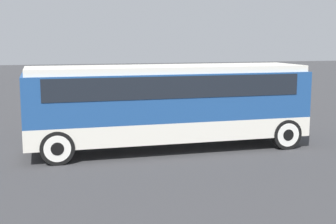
# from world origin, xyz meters

# --- Properties ---
(ground_plane) EXTENTS (120.00, 120.00, 0.00)m
(ground_plane) POSITION_xyz_m (0.00, 0.00, 0.00)
(ground_plane) COLOR #38383A
(tour_bus) EXTENTS (9.82, 2.59, 2.96)m
(tour_bus) POSITION_xyz_m (0.10, -0.00, 1.79)
(tour_bus) COLOR silver
(tour_bus) RESTS_ON ground_plane
(parked_car_near) EXTENTS (4.22, 1.97, 1.45)m
(parked_car_near) POSITION_xyz_m (4.81, 6.85, 0.73)
(parked_car_near) COLOR #7A6B5B
(parked_car_near) RESTS_ON ground_plane
(parked_car_mid) EXTENTS (4.22, 1.83, 1.31)m
(parked_car_mid) POSITION_xyz_m (0.67, 6.49, 0.65)
(parked_car_mid) COLOR silver
(parked_car_mid) RESTS_ON ground_plane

